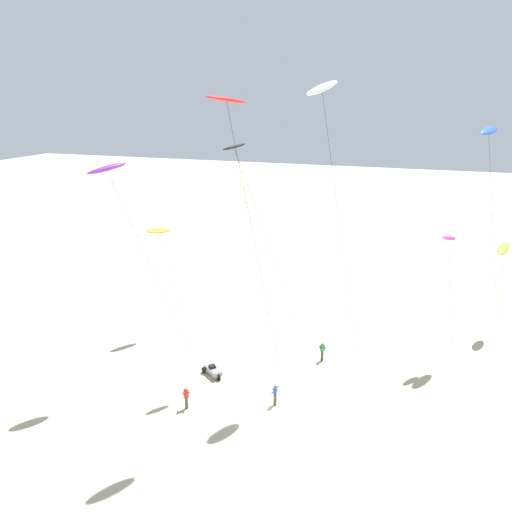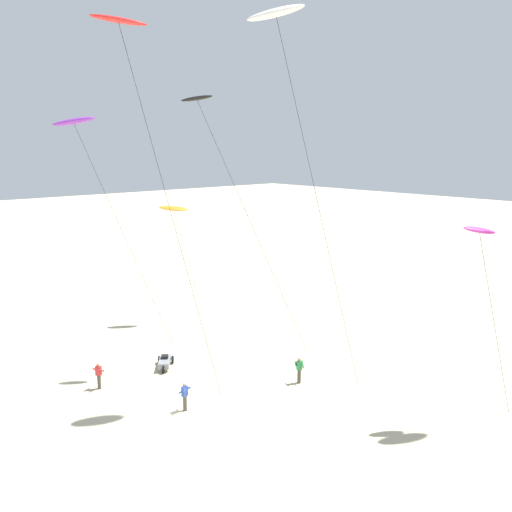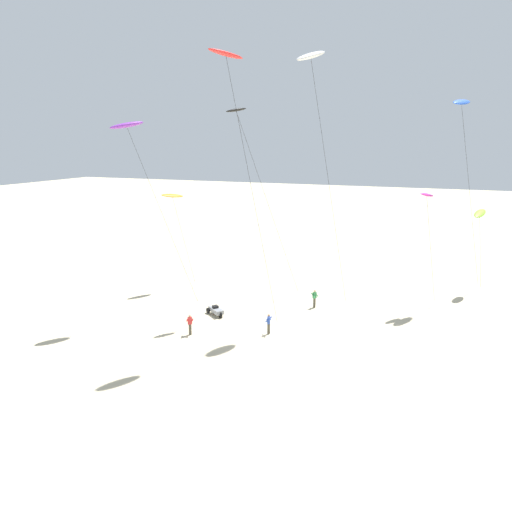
% 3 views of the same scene
% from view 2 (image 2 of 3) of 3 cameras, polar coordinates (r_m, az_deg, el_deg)
% --- Properties ---
extents(ground_plane, '(260.00, 260.00, 0.00)m').
position_cam_2_polar(ground_plane, '(30.27, -8.42, -16.65)').
color(ground_plane, beige).
extents(kite_white, '(3.95, 6.34, 21.94)m').
position_cam_2_polar(kite_white, '(29.94, 2.28, 24.95)').
color(kite_white, white).
rests_on(kite_white, ground).
extents(kite_red, '(3.60, 5.57, 20.88)m').
position_cam_2_polar(kite_red, '(29.03, -14.75, 23.39)').
color(kite_red, red).
rests_on(kite_red, ground).
extents(kite_orange, '(2.15, 3.15, 9.85)m').
position_cam_2_polar(kite_orange, '(42.69, -8.99, 5.08)').
color(kite_orange, orange).
rests_on(kite_orange, ground).
extents(kite_purple, '(4.28, 6.52, 16.53)m').
position_cam_2_polar(kite_purple, '(37.52, -19.31, 13.64)').
color(kite_purple, purple).
rests_on(kite_purple, ground).
extents(kite_magenta, '(2.19, 3.31, 10.60)m').
position_cam_2_polar(kite_magenta, '(28.61, 23.36, 2.35)').
color(kite_magenta, '#D8339E').
rests_on(kite_magenta, ground).
extents(kite_black, '(4.64, 7.32, 17.61)m').
position_cam_2_polar(kite_black, '(33.32, -6.14, 16.07)').
color(kite_black, black).
rests_on(kite_black, ground).
extents(kite_flyer_nearest, '(0.72, 0.72, 1.67)m').
position_cam_2_polar(kite_flyer_nearest, '(33.55, -16.87, -12.38)').
color(kite_flyer_nearest, '#4C4738').
rests_on(kite_flyer_nearest, ground).
extents(kite_flyer_middle, '(0.70, 0.71, 1.67)m').
position_cam_2_polar(kite_flyer_middle, '(33.00, 4.77, -12.30)').
color(kite_flyer_middle, '#4C4738').
rests_on(kite_flyer_middle, ground).
extents(kite_flyer_furthest, '(0.59, 0.61, 1.67)m').
position_cam_2_polar(kite_flyer_furthest, '(30.03, -7.82, -14.95)').
color(kite_flyer_furthest, '#4C4738').
rests_on(kite_flyer_furthest, ground).
extents(beach_buggy, '(1.98, 1.81, 0.82)m').
position_cam_2_polar(beach_buggy, '(35.70, -9.99, -11.33)').
color(beach_buggy, gray).
rests_on(beach_buggy, ground).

